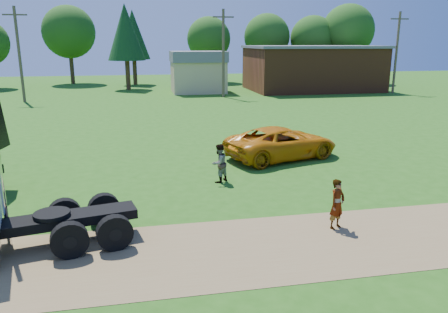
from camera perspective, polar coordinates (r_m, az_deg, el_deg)
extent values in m
plane|color=#215212|center=(12.77, 3.76, -11.87)|extent=(140.00, 140.00, 0.00)
cube|color=brown|center=(12.77, 3.76, -11.84)|extent=(120.00, 4.20, 0.01)
cube|color=black|center=(13.60, -26.20, -8.31)|extent=(6.98, 2.31, 0.28)
cylinder|color=black|center=(12.74, -19.52, -10.27)|extent=(1.06, 0.53, 1.02)
cylinder|color=black|center=(12.74, -19.52, -10.27)|extent=(0.42, 0.41, 0.36)
cylinder|color=black|center=(14.57, -20.10, -7.13)|extent=(1.06, 0.53, 1.02)
cylinder|color=black|center=(14.57, -20.10, -7.13)|extent=(0.42, 0.41, 0.36)
cylinder|color=black|center=(12.84, -14.09, -9.65)|extent=(1.06, 0.53, 1.02)
cylinder|color=black|center=(12.84, -14.09, -9.65)|extent=(0.42, 0.41, 0.36)
cylinder|color=black|center=(14.66, -15.38, -6.61)|extent=(1.06, 0.53, 1.02)
cylinder|color=black|center=(14.66, -15.38, -6.61)|extent=(0.42, 0.41, 0.36)
cylinder|color=silver|center=(13.65, -27.16, -2.14)|extent=(0.15, 0.15, 4.26)
cylinder|color=black|center=(13.48, -21.57, -7.02)|extent=(1.21, 1.21, 0.11)
imported|color=#C26D09|center=(22.14, 7.56, 1.80)|extent=(6.33, 4.28, 1.61)
imported|color=#999999|center=(14.17, 14.56, -6.04)|extent=(0.70, 0.61, 1.60)
imported|color=#999999|center=(18.19, -0.65, -0.89)|extent=(1.00, 0.98, 1.63)
cube|color=brown|center=(55.27, 11.41, 11.11)|extent=(15.00, 10.00, 5.00)
cube|color=slate|center=(55.18, 11.56, 13.86)|extent=(15.40, 10.40, 0.30)
cube|color=#CDBD80|center=(51.65, -3.39, 10.36)|extent=(6.00, 5.00, 3.60)
cube|color=slate|center=(51.52, -3.43, 12.91)|extent=(6.20, 5.40, 1.20)
cylinder|color=#483F29|center=(47.33, -25.17, 11.91)|extent=(0.28, 0.28, 9.00)
cube|color=#483F29|center=(47.38, -25.67, 16.36)|extent=(2.20, 0.14, 0.14)
cylinder|color=#483F29|center=(46.91, -0.09, 13.25)|extent=(0.28, 0.28, 9.00)
cube|color=#483F29|center=(46.96, -0.09, 17.76)|extent=(2.20, 0.14, 0.14)
cylinder|color=#483F29|center=(54.41, 21.59, 12.45)|extent=(0.28, 0.28, 9.00)
cube|color=#483F29|center=(54.46, 21.97, 16.33)|extent=(2.20, 0.14, 0.14)
cylinder|color=#342115|center=(66.21, -19.23, 10.63)|extent=(0.56, 0.56, 3.80)
sphere|color=#1F4C13|center=(66.11, -19.62, 15.08)|extent=(7.17, 7.17, 7.17)
cylinder|color=#342115|center=(62.31, -11.56, 10.79)|extent=(0.56, 0.56, 3.49)
cone|color=black|center=(62.19, -11.80, 15.32)|extent=(4.39, 4.39, 6.48)
cylinder|color=#342115|center=(65.07, -1.97, 11.15)|extent=(0.56, 0.56, 3.32)
sphere|color=#1F4C13|center=(64.94, -2.00, 15.11)|extent=(6.25, 6.25, 6.25)
cylinder|color=#342115|center=(65.43, 5.51, 11.18)|extent=(0.56, 0.56, 3.47)
sphere|color=#1F4C13|center=(65.32, 5.61, 15.30)|extent=(6.54, 6.54, 6.54)
cylinder|color=#342115|center=(67.09, 15.55, 11.00)|extent=(0.56, 0.56, 3.93)
sphere|color=#1F4C13|center=(67.00, 15.88, 15.54)|extent=(7.40, 7.40, 7.40)
cylinder|color=#342115|center=(56.00, -12.44, 10.38)|extent=(0.56, 0.56, 3.60)
cone|color=black|center=(55.88, -12.74, 15.58)|extent=(4.52, 4.52, 6.68)
cylinder|color=#342115|center=(66.30, 11.30, 10.97)|extent=(0.56, 0.56, 3.37)
sphere|color=#1F4C13|center=(66.18, 11.50, 14.92)|extent=(6.36, 6.36, 6.36)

